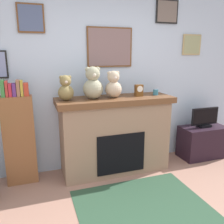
% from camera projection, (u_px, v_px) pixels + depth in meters
% --- Properties ---
extents(back_wall, '(5.20, 0.15, 2.60)m').
position_uv_depth(back_wall, '(96.00, 80.00, 3.49)').
color(back_wall, silver).
rests_on(back_wall, ground_plane).
extents(fireplace, '(1.63, 0.59, 1.09)m').
position_uv_depth(fireplace, '(115.00, 134.00, 3.42)').
color(fireplace, '#95745C').
rests_on(fireplace, ground_plane).
extents(bookshelf, '(0.39, 0.16, 1.38)m').
position_uv_depth(bookshelf, '(19.00, 137.00, 3.06)').
color(bookshelf, brown).
rests_on(bookshelf, ground_plane).
extents(tv_stand, '(0.75, 0.40, 0.52)m').
position_uv_depth(tv_stand, '(202.00, 142.00, 3.95)').
color(tv_stand, black).
rests_on(tv_stand, ground_plane).
extents(television, '(0.49, 0.14, 0.32)m').
position_uv_depth(television, '(205.00, 118.00, 3.85)').
color(television, black).
rests_on(television, tv_stand).
extents(area_rug, '(1.47, 1.12, 0.01)m').
position_uv_depth(area_rug, '(142.00, 206.00, 2.69)').
color(area_rug, '#2A4933').
rests_on(area_rug, ground_plane).
extents(candle_jar, '(0.08, 0.08, 0.08)m').
position_uv_depth(candle_jar, '(156.00, 92.00, 3.47)').
color(candle_jar, teal).
rests_on(candle_jar, fireplace).
extents(mantel_clock, '(0.11, 0.08, 0.16)m').
position_uv_depth(mantel_clock, '(139.00, 90.00, 3.37)').
color(mantel_clock, brown).
rests_on(mantel_clock, fireplace).
extents(teddy_bear_tan, '(0.20, 0.20, 0.33)m').
position_uv_depth(teddy_bear_tan, '(66.00, 89.00, 3.03)').
color(teddy_bear_tan, olive).
rests_on(teddy_bear_tan, fireplace).
extents(teddy_bear_grey, '(0.27, 0.27, 0.43)m').
position_uv_depth(teddy_bear_grey, '(93.00, 84.00, 3.13)').
color(teddy_bear_grey, '#9F9C7F').
rests_on(teddy_bear_grey, fireplace).
extents(teddy_bear_cream, '(0.23, 0.23, 0.37)m').
position_uv_depth(teddy_bear_cream, '(113.00, 86.00, 3.23)').
color(teddy_bear_cream, '#BFA98E').
rests_on(teddy_bear_cream, fireplace).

